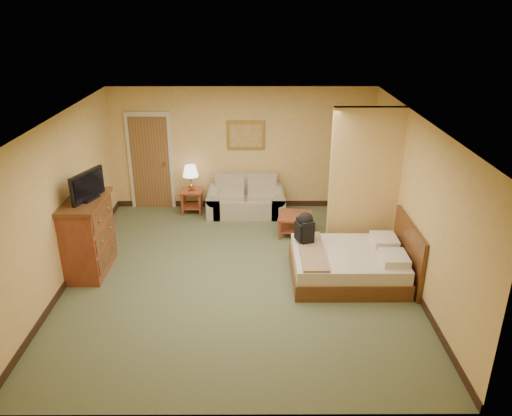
{
  "coord_description": "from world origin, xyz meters",
  "views": [
    {
      "loc": [
        0.25,
        -7.17,
        4.21
      ],
      "look_at": [
        0.28,
        0.6,
        0.95
      ],
      "focal_mm": 35.0,
      "sensor_mm": 36.0,
      "label": 1
    }
  ],
  "objects_px": {
    "loveseat": "(246,202)",
    "bed": "(352,264)",
    "coffee_table": "(295,221)",
    "dresser": "(88,235)"
  },
  "relations": [
    {
      "from": "coffee_table",
      "to": "dresser",
      "type": "xyz_separation_m",
      "value": [
        -3.51,
        -1.37,
        0.36
      ]
    },
    {
      "from": "bed",
      "to": "dresser",
      "type": "bearing_deg",
      "value": 176.17
    },
    {
      "from": "coffee_table",
      "to": "dresser",
      "type": "height_order",
      "value": "dresser"
    },
    {
      "from": "coffee_table",
      "to": "loveseat",
      "type": "bearing_deg",
      "value": 133.51
    },
    {
      "from": "loveseat",
      "to": "bed",
      "type": "height_order",
      "value": "bed"
    },
    {
      "from": "bed",
      "to": "coffee_table",
      "type": "bearing_deg",
      "value": 115.48
    },
    {
      "from": "coffee_table",
      "to": "bed",
      "type": "height_order",
      "value": "bed"
    },
    {
      "from": "dresser",
      "to": "bed",
      "type": "height_order",
      "value": "dresser"
    },
    {
      "from": "loveseat",
      "to": "bed",
      "type": "relative_size",
      "value": 0.86
    },
    {
      "from": "coffee_table",
      "to": "bed",
      "type": "relative_size",
      "value": 0.38
    }
  ]
}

